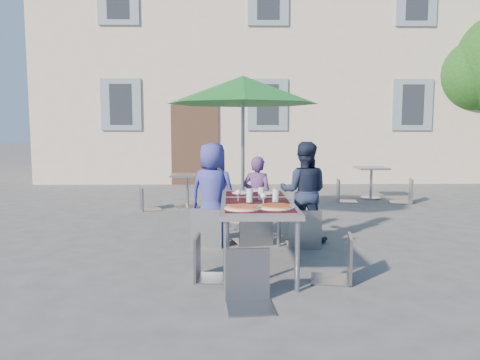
{
  "coord_description": "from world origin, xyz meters",
  "views": [
    {
      "loc": [
        -1.0,
        -5.45,
        1.57
      ],
      "look_at": [
        -0.89,
        0.65,
        0.89
      ],
      "focal_mm": 35.0,
      "sensor_mm": 36.0,
      "label": 1
    }
  ],
  "objects_px": {
    "patio_umbrella": "(243,91)",
    "cafe_table_0": "(187,186)",
    "dining_table": "(257,206)",
    "pizza_near_right": "(276,206)",
    "chair_2": "(304,205)",
    "bg_chair_r_0": "(223,183)",
    "chair_5": "(249,246)",
    "bg_chair_l_1": "(343,177)",
    "chair_0": "(209,203)",
    "child_1": "(257,197)",
    "cafe_table_1": "(371,178)",
    "pizza_near_left": "(243,207)",
    "chair_1": "(254,199)",
    "bg_chair_l_0": "(146,185)",
    "child_0": "(213,193)",
    "chair_3": "(206,232)",
    "bg_chair_r_1": "(406,176)",
    "chair_4": "(341,231)",
    "child_2": "(304,192)"
  },
  "relations": [
    {
      "from": "chair_4",
      "to": "child_2",
      "type": "bearing_deg",
      "value": 94.01
    },
    {
      "from": "bg_chair_l_1",
      "to": "chair_1",
      "type": "bearing_deg",
      "value": -119.64
    },
    {
      "from": "dining_table",
      "to": "pizza_near_right",
      "type": "distance_m",
      "value": 0.53
    },
    {
      "from": "chair_0",
      "to": "chair_5",
      "type": "height_order",
      "value": "chair_0"
    },
    {
      "from": "patio_umbrella",
      "to": "cafe_table_0",
      "type": "distance_m",
      "value": 2.67
    },
    {
      "from": "pizza_near_left",
      "to": "child_1",
      "type": "distance_m",
      "value": 1.93
    },
    {
      "from": "child_1",
      "to": "chair_1",
      "type": "distance_m",
      "value": 0.39
    },
    {
      "from": "child_2",
      "to": "cafe_table_1",
      "type": "bearing_deg",
      "value": -107.4
    },
    {
      "from": "chair_0",
      "to": "bg_chair_r_1",
      "type": "height_order",
      "value": "chair_0"
    },
    {
      "from": "chair_2",
      "to": "chair_5",
      "type": "bearing_deg",
      "value": -112.07
    },
    {
      "from": "child_0",
      "to": "bg_chair_l_1",
      "type": "xyz_separation_m",
      "value": [
        2.63,
        3.49,
        -0.15
      ]
    },
    {
      "from": "child_0",
      "to": "cafe_table_0",
      "type": "relative_size",
      "value": 2.06
    },
    {
      "from": "chair_2",
      "to": "pizza_near_left",
      "type": "bearing_deg",
      "value": -121.77
    },
    {
      "from": "patio_umbrella",
      "to": "dining_table",
      "type": "bearing_deg",
      "value": -87.21
    },
    {
      "from": "bg_chair_l_1",
      "to": "chair_5",
      "type": "bearing_deg",
      "value": -111.01
    },
    {
      "from": "child_0",
      "to": "child_2",
      "type": "xyz_separation_m",
      "value": [
        1.25,
        0.01,
        0.0
      ]
    },
    {
      "from": "chair_0",
      "to": "chair_3",
      "type": "xyz_separation_m",
      "value": [
        0.03,
        -1.38,
        -0.08
      ]
    },
    {
      "from": "chair_2",
      "to": "chair_5",
      "type": "height_order",
      "value": "chair_2"
    },
    {
      "from": "bg_chair_r_1",
      "to": "cafe_table_1",
      "type": "bearing_deg",
      "value": 135.3
    },
    {
      "from": "bg_chair_l_0",
      "to": "pizza_near_right",
      "type": "bearing_deg",
      "value": -63.51
    },
    {
      "from": "pizza_near_left",
      "to": "chair_5",
      "type": "distance_m",
      "value": 0.67
    },
    {
      "from": "bg_chair_r_1",
      "to": "bg_chair_l_0",
      "type": "bearing_deg",
      "value": -171.61
    },
    {
      "from": "chair_3",
      "to": "chair_0",
      "type": "bearing_deg",
      "value": 91.44
    },
    {
      "from": "child_1",
      "to": "pizza_near_right",
      "type": "bearing_deg",
      "value": 113.92
    },
    {
      "from": "cafe_table_0",
      "to": "patio_umbrella",
      "type": "bearing_deg",
      "value": -59.53
    },
    {
      "from": "chair_4",
      "to": "bg_chair_l_1",
      "type": "height_order",
      "value": "bg_chair_l_1"
    },
    {
      "from": "chair_0",
      "to": "cafe_table_0",
      "type": "height_order",
      "value": "chair_0"
    },
    {
      "from": "child_1",
      "to": "chair_0",
      "type": "height_order",
      "value": "child_1"
    },
    {
      "from": "dining_table",
      "to": "chair_0",
      "type": "xyz_separation_m",
      "value": [
        -0.59,
        0.93,
        -0.13
      ]
    },
    {
      "from": "chair_2",
      "to": "cafe_table_1",
      "type": "bearing_deg",
      "value": 63.0
    },
    {
      "from": "cafe_table_1",
      "to": "cafe_table_0",
      "type": "bearing_deg",
      "value": -164.27
    },
    {
      "from": "chair_5",
      "to": "patio_umbrella",
      "type": "distance_m",
      "value": 3.66
    },
    {
      "from": "child_1",
      "to": "chair_2",
      "type": "distance_m",
      "value": 0.8
    },
    {
      "from": "dining_table",
      "to": "bg_chair_l_1",
      "type": "xyz_separation_m",
      "value": [
        2.09,
        4.63,
        -0.16
      ]
    },
    {
      "from": "pizza_near_right",
      "to": "chair_0",
      "type": "distance_m",
      "value": 1.62
    },
    {
      "from": "bg_chair_l_1",
      "to": "pizza_near_left",
      "type": "bearing_deg",
      "value": -113.62
    },
    {
      "from": "chair_1",
      "to": "bg_chair_l_1",
      "type": "distance_m",
      "value": 4.2
    },
    {
      "from": "chair_1",
      "to": "chair_2",
      "type": "relative_size",
      "value": 1.09
    },
    {
      "from": "pizza_near_right",
      "to": "bg_chair_l_0",
      "type": "distance_m",
      "value": 4.66
    },
    {
      "from": "chair_5",
      "to": "cafe_table_0",
      "type": "xyz_separation_m",
      "value": [
        -1.01,
        5.06,
        -0.11
      ]
    },
    {
      "from": "patio_umbrella",
      "to": "bg_chair_r_0",
      "type": "height_order",
      "value": "patio_umbrella"
    },
    {
      "from": "chair_0",
      "to": "chair_4",
      "type": "distance_m",
      "value": 2.04
    },
    {
      "from": "pizza_near_right",
      "to": "bg_chair_l_1",
      "type": "xyz_separation_m",
      "value": [
        1.93,
        5.13,
        -0.24
      ]
    },
    {
      "from": "dining_table",
      "to": "chair_2",
      "type": "height_order",
      "value": "chair_2"
    },
    {
      "from": "dining_table",
      "to": "pizza_near_right",
      "type": "relative_size",
      "value": 4.95
    },
    {
      "from": "child_0",
      "to": "patio_umbrella",
      "type": "xyz_separation_m",
      "value": [
        0.44,
        0.98,
        1.44
      ]
    },
    {
      "from": "child_0",
      "to": "cafe_table_0",
      "type": "distance_m",
      "value": 2.83
    },
    {
      "from": "cafe_table_0",
      "to": "pizza_near_left",
      "type": "bearing_deg",
      "value": -77.58
    },
    {
      "from": "pizza_near_left",
      "to": "chair_5",
      "type": "bearing_deg",
      "value": -86.7
    },
    {
      "from": "cafe_table_1",
      "to": "child_0",
      "type": "bearing_deg",
      "value": -130.87
    }
  ]
}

